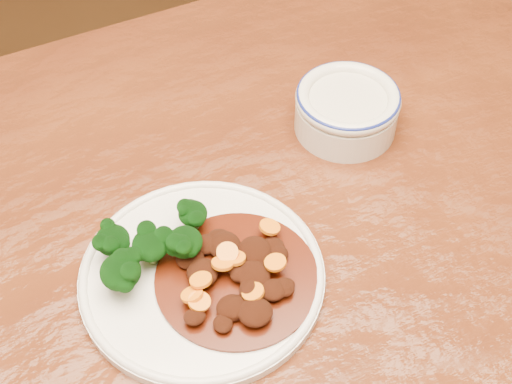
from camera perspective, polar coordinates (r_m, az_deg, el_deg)
name	(u,v)px	position (r m, az deg, el deg)	size (l,w,h in m)	color
dining_table	(248,283)	(0.85, -0.67, -7.33)	(1.59, 1.06, 0.75)	#5C2810
dinner_plate	(202,275)	(0.76, -4.34, -6.62)	(0.26, 0.26, 0.02)	white
broccoli_florets	(148,247)	(0.75, -8.63, -4.37)	(0.13, 0.09, 0.05)	olive
mince_stew	(237,275)	(0.74, -1.54, -6.64)	(0.17, 0.17, 0.03)	#431407
dip_bowl	(347,108)	(0.90, 7.28, 6.66)	(0.13, 0.13, 0.06)	silver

